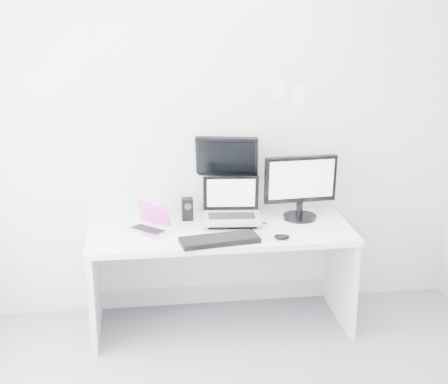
# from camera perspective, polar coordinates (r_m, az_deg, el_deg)

# --- Properties ---
(back_wall) EXTENTS (3.60, 0.00, 3.60)m
(back_wall) POSITION_cam_1_polar(r_m,az_deg,el_deg) (4.61, -0.85, 5.51)
(back_wall) COLOR silver
(back_wall) RESTS_ON ground
(desk) EXTENTS (1.80, 0.70, 0.73)m
(desk) POSITION_cam_1_polar(r_m,az_deg,el_deg) (4.59, -0.28, -7.52)
(desk) COLOR white
(desk) RESTS_ON ground
(macbook) EXTENTS (0.35, 0.34, 0.21)m
(macbook) POSITION_cam_1_polar(r_m,az_deg,el_deg) (4.39, -6.82, -2.23)
(macbook) COLOR silver
(macbook) RESTS_ON desk
(speaker) EXTENTS (0.10, 0.10, 0.16)m
(speaker) POSITION_cam_1_polar(r_m,az_deg,el_deg) (4.61, -3.22, -1.50)
(speaker) COLOR black
(speaker) RESTS_ON desk
(dell_laptop) EXTENTS (0.42, 0.34, 0.33)m
(dell_laptop) POSITION_cam_1_polar(r_m,az_deg,el_deg) (4.48, 0.69, -0.87)
(dell_laptop) COLOR #A0A3A8
(dell_laptop) RESTS_ON desk
(rear_monitor) EXTENTS (0.46, 0.24, 0.60)m
(rear_monitor) POSITION_cam_1_polar(r_m,az_deg,el_deg) (4.66, 0.27, 1.58)
(rear_monitor) COLOR black
(rear_monitor) RESTS_ON desk
(samsung_monitor) EXTENTS (0.53, 0.27, 0.47)m
(samsung_monitor) POSITION_cam_1_polar(r_m,az_deg,el_deg) (4.61, 6.74, 0.47)
(samsung_monitor) COLOR black
(samsung_monitor) RESTS_ON desk
(keyboard) EXTENTS (0.53, 0.26, 0.03)m
(keyboard) POSITION_cam_1_polar(r_m,az_deg,el_deg) (4.22, -0.39, -4.22)
(keyboard) COLOR black
(keyboard) RESTS_ON desk
(mouse) EXTENTS (0.12, 0.09, 0.04)m
(mouse) POSITION_cam_1_polar(r_m,az_deg,el_deg) (4.28, 5.08, -3.92)
(mouse) COLOR black
(mouse) RESTS_ON desk
(wall_note_0) EXTENTS (0.10, 0.00, 0.14)m
(wall_note_0) POSITION_cam_1_polar(r_m,az_deg,el_deg) (4.63, 4.75, 8.90)
(wall_note_0) COLOR white
(wall_note_0) RESTS_ON back_wall
(wall_note_1) EXTENTS (0.09, 0.00, 0.13)m
(wall_note_1) POSITION_cam_1_polar(r_m,az_deg,el_deg) (4.67, 6.56, 8.42)
(wall_note_1) COLOR white
(wall_note_1) RESTS_ON back_wall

